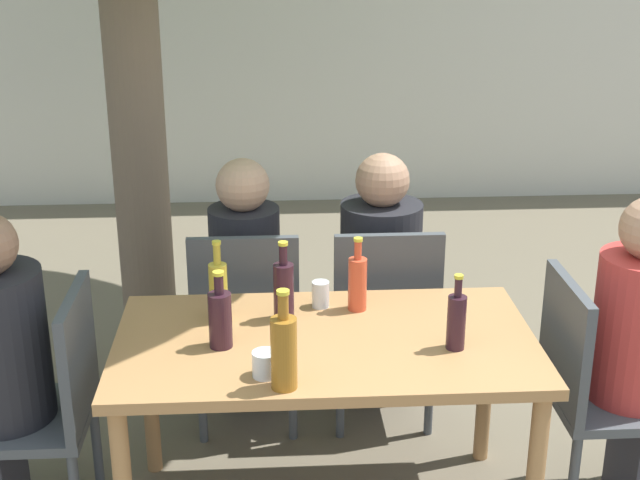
% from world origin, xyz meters
% --- Properties ---
extents(cafe_building_wall, '(10.00, 0.08, 2.80)m').
position_xyz_m(cafe_building_wall, '(0.00, 3.91, 1.40)').
color(cafe_building_wall, silver).
rests_on(cafe_building_wall, ground_plane).
extents(dining_table_front, '(1.45, 0.80, 0.74)m').
position_xyz_m(dining_table_front, '(0.00, 0.00, 0.65)').
color(dining_table_front, '#B27F4C').
rests_on(dining_table_front, ground_plane).
extents(patio_chair_0, '(0.44, 0.44, 0.92)m').
position_xyz_m(patio_chair_0, '(-0.96, 0.00, 0.53)').
color(patio_chair_0, '#474C51').
rests_on(patio_chair_0, ground_plane).
extents(patio_chair_1, '(0.44, 0.44, 0.92)m').
position_xyz_m(patio_chair_1, '(0.96, 0.00, 0.53)').
color(patio_chair_1, '#474C51').
rests_on(patio_chair_1, ground_plane).
extents(patio_chair_2, '(0.44, 0.44, 0.92)m').
position_xyz_m(patio_chair_2, '(-0.29, 0.63, 0.53)').
color(patio_chair_2, '#474C51').
rests_on(patio_chair_2, ground_plane).
extents(patio_chair_3, '(0.44, 0.44, 0.92)m').
position_xyz_m(patio_chair_3, '(0.29, 0.63, 0.53)').
color(patio_chair_3, '#474C51').
rests_on(patio_chair_3, ground_plane).
extents(person_seated_2, '(0.30, 0.55, 1.17)m').
position_xyz_m(person_seated_2, '(-0.29, 0.88, 0.52)').
color(person_seated_2, '#383842').
rests_on(person_seated_2, ground_plane).
extents(person_seated_3, '(0.35, 0.57, 1.18)m').
position_xyz_m(person_seated_3, '(0.29, 0.87, 0.53)').
color(person_seated_3, '#383842').
rests_on(person_seated_3, ground_plane).
extents(wine_bottle_0, '(0.07, 0.07, 0.30)m').
position_xyz_m(wine_bottle_0, '(-0.14, 0.16, 0.85)').
color(wine_bottle_0, '#331923').
rests_on(wine_bottle_0, dining_table_front).
extents(wine_bottle_1, '(0.08, 0.08, 0.27)m').
position_xyz_m(wine_bottle_1, '(-0.36, -0.04, 0.84)').
color(wine_bottle_1, '#331923').
rests_on(wine_bottle_1, dining_table_front).
extents(soda_bottle_2, '(0.07, 0.07, 0.28)m').
position_xyz_m(soda_bottle_2, '(0.13, 0.23, 0.84)').
color(soda_bottle_2, '#DB4C2D').
rests_on(soda_bottle_2, dining_table_front).
extents(wine_bottle_3, '(0.06, 0.06, 0.27)m').
position_xyz_m(wine_bottle_3, '(0.43, -0.10, 0.84)').
color(wine_bottle_3, '#331923').
rests_on(wine_bottle_3, dining_table_front).
extents(oil_cruet_4, '(0.07, 0.07, 0.30)m').
position_xyz_m(oil_cruet_4, '(-0.37, 0.17, 0.85)').
color(oil_cruet_4, gold).
rests_on(oil_cruet_4, dining_table_front).
extents(amber_bottle_5, '(0.08, 0.08, 0.33)m').
position_xyz_m(amber_bottle_5, '(-0.15, -0.33, 0.86)').
color(amber_bottle_5, '#9E661E').
rests_on(amber_bottle_5, dining_table_front).
extents(drinking_glass_0, '(0.08, 0.08, 0.08)m').
position_xyz_m(drinking_glass_0, '(-0.21, -0.25, 0.78)').
color(drinking_glass_0, white).
rests_on(drinking_glass_0, dining_table_front).
extents(drinking_glass_1, '(0.06, 0.06, 0.10)m').
position_xyz_m(drinking_glass_1, '(-0.00, 0.26, 0.79)').
color(drinking_glass_1, white).
rests_on(drinking_glass_1, dining_table_front).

